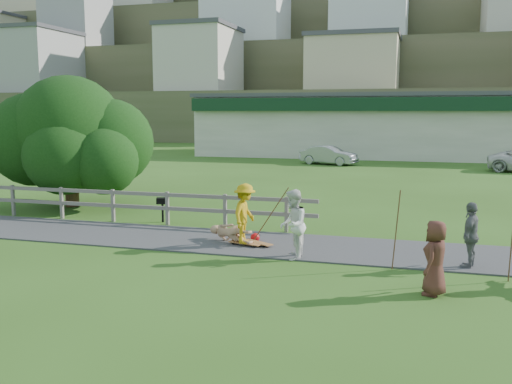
{
  "coord_description": "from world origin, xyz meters",
  "views": [
    {
      "loc": [
        5.92,
        -13.53,
        3.72
      ],
      "look_at": [
        1.4,
        2.0,
        1.41
      ],
      "focal_mm": 40.0,
      "sensor_mm": 36.0,
      "label": 1
    }
  ],
  "objects_px": {
    "skater_rider": "(245,217)",
    "car_silver": "(329,155)",
    "spectator_a": "(293,225)",
    "spectator_c": "(435,258)",
    "tree": "(71,159)",
    "skater_fallen": "(231,233)",
    "bbq": "(163,210)",
    "spectator_b": "(471,235)"
  },
  "relations": [
    {
      "from": "skater_fallen",
      "to": "tree",
      "type": "bearing_deg",
      "value": 93.29
    },
    {
      "from": "skater_fallen",
      "to": "tree",
      "type": "relative_size",
      "value": 0.23
    },
    {
      "from": "car_silver",
      "to": "skater_rider",
      "type": "bearing_deg",
      "value": -160.46
    },
    {
      "from": "skater_rider",
      "to": "spectator_c",
      "type": "xyz_separation_m",
      "value": [
        4.93,
        -2.88,
        -0.06
      ]
    },
    {
      "from": "skater_fallen",
      "to": "car_silver",
      "type": "distance_m",
      "value": 24.56
    },
    {
      "from": "skater_rider",
      "to": "car_silver",
      "type": "xyz_separation_m",
      "value": [
        -1.62,
        24.8,
        -0.17
      ]
    },
    {
      "from": "spectator_b",
      "to": "car_silver",
      "type": "xyz_separation_m",
      "value": [
        -7.39,
        25.38,
        -0.15
      ]
    },
    {
      "from": "skater_rider",
      "to": "spectator_b",
      "type": "height_order",
      "value": "skater_rider"
    },
    {
      "from": "spectator_b",
      "to": "tree",
      "type": "xyz_separation_m",
      "value": [
        -14.29,
        5.13,
        1.06
      ]
    },
    {
      "from": "car_silver",
      "to": "tree",
      "type": "distance_m",
      "value": 21.42
    },
    {
      "from": "skater_fallen",
      "to": "skater_rider",
      "type": "bearing_deg",
      "value": -87.56
    },
    {
      "from": "skater_fallen",
      "to": "spectator_b",
      "type": "xyz_separation_m",
      "value": [
        6.26,
        -0.85,
        0.51
      ]
    },
    {
      "from": "spectator_c",
      "to": "tree",
      "type": "relative_size",
      "value": 0.22
    },
    {
      "from": "skater_rider",
      "to": "spectator_a",
      "type": "bearing_deg",
      "value": -116.62
    },
    {
      "from": "skater_fallen",
      "to": "bbq",
      "type": "bearing_deg",
      "value": 85.56
    },
    {
      "from": "skater_fallen",
      "to": "spectator_c",
      "type": "height_order",
      "value": "spectator_c"
    },
    {
      "from": "skater_rider",
      "to": "spectator_c",
      "type": "distance_m",
      "value": 5.71
    },
    {
      "from": "tree",
      "to": "spectator_a",
      "type": "bearing_deg",
      "value": -28.54
    },
    {
      "from": "skater_fallen",
      "to": "spectator_c",
      "type": "bearing_deg",
      "value": -88.8
    },
    {
      "from": "spectator_a",
      "to": "spectator_b",
      "type": "distance_m",
      "value": 4.24
    },
    {
      "from": "spectator_c",
      "to": "car_silver",
      "type": "bearing_deg",
      "value": -150.07
    },
    {
      "from": "spectator_c",
      "to": "skater_fallen",
      "type": "bearing_deg",
      "value": -103.55
    },
    {
      "from": "skater_fallen",
      "to": "bbq",
      "type": "xyz_separation_m",
      "value": [
        -3.22,
        2.32,
        0.13
      ]
    },
    {
      "from": "car_silver",
      "to": "spectator_c",
      "type": "bearing_deg",
      "value": -150.89
    },
    {
      "from": "skater_fallen",
      "to": "spectator_c",
      "type": "distance_m",
      "value": 6.28
    },
    {
      "from": "skater_fallen",
      "to": "tree",
      "type": "height_order",
      "value": "tree"
    },
    {
      "from": "spectator_a",
      "to": "spectator_c",
      "type": "bearing_deg",
      "value": 53.43
    },
    {
      "from": "spectator_c",
      "to": "car_silver",
      "type": "relative_size",
      "value": 0.39
    },
    {
      "from": "spectator_b",
      "to": "spectator_c",
      "type": "bearing_deg",
      "value": -3.54
    },
    {
      "from": "spectator_b",
      "to": "skater_rider",
      "type": "bearing_deg",
      "value": -79.13
    },
    {
      "from": "skater_fallen",
      "to": "car_silver",
      "type": "xyz_separation_m",
      "value": [
        -1.13,
        24.53,
        0.36
      ]
    },
    {
      "from": "skater_rider",
      "to": "spectator_a",
      "type": "distance_m",
      "value": 1.8
    },
    {
      "from": "skater_rider",
      "to": "car_silver",
      "type": "relative_size",
      "value": 0.42
    },
    {
      "from": "skater_fallen",
      "to": "spectator_c",
      "type": "xyz_separation_m",
      "value": [
        5.42,
        -3.15,
        0.48
      ]
    },
    {
      "from": "bbq",
      "to": "skater_rider",
      "type": "bearing_deg",
      "value": -54.84
    },
    {
      "from": "skater_rider",
      "to": "spectator_a",
      "type": "height_order",
      "value": "spectator_a"
    },
    {
      "from": "spectator_b",
      "to": "tree",
      "type": "height_order",
      "value": "tree"
    },
    {
      "from": "spectator_a",
      "to": "spectator_b",
      "type": "relative_size",
      "value": 1.11
    },
    {
      "from": "skater_rider",
      "to": "bbq",
      "type": "distance_m",
      "value": 4.54
    },
    {
      "from": "spectator_b",
      "to": "skater_fallen",
      "type": "bearing_deg",
      "value": -81.12
    },
    {
      "from": "skater_fallen",
      "to": "spectator_b",
      "type": "bearing_deg",
      "value": -66.35
    },
    {
      "from": "car_silver",
      "to": "tree",
      "type": "relative_size",
      "value": 0.57
    }
  ]
}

